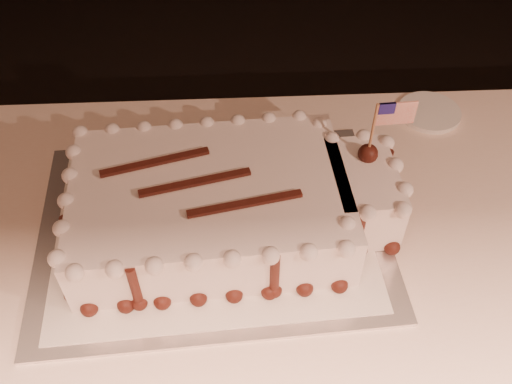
{
  "coord_description": "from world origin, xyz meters",
  "views": [
    {
      "loc": [
        -0.1,
        -0.05,
        1.57
      ],
      "look_at": [
        -0.07,
        0.61,
        0.85
      ],
      "focal_mm": 40.0,
      "sensor_mm": 36.0,
      "label": 1
    }
  ],
  "objects_px": {
    "sheet_cake": "(230,203)",
    "cake_board": "(213,227)",
    "side_plate": "(429,112)",
    "banquet_table": "(286,332)"
  },
  "relations": [
    {
      "from": "sheet_cake",
      "to": "cake_board",
      "type": "bearing_deg",
      "value": -176.27
    },
    {
      "from": "sheet_cake",
      "to": "side_plate",
      "type": "xyz_separation_m",
      "value": [
        0.45,
        0.3,
        -0.06
      ]
    },
    {
      "from": "side_plate",
      "to": "cake_board",
      "type": "bearing_deg",
      "value": -147.66
    },
    {
      "from": "sheet_cake",
      "to": "side_plate",
      "type": "height_order",
      "value": "sheet_cake"
    },
    {
      "from": "banquet_table",
      "to": "sheet_cake",
      "type": "bearing_deg",
      "value": 171.54
    },
    {
      "from": "cake_board",
      "to": "side_plate",
      "type": "height_order",
      "value": "side_plate"
    },
    {
      "from": "cake_board",
      "to": "sheet_cake",
      "type": "xyz_separation_m",
      "value": [
        0.03,
        0.0,
        0.06
      ]
    },
    {
      "from": "cake_board",
      "to": "side_plate",
      "type": "bearing_deg",
      "value": 29.02
    },
    {
      "from": "cake_board",
      "to": "side_plate",
      "type": "relative_size",
      "value": 4.57
    },
    {
      "from": "banquet_table",
      "to": "side_plate",
      "type": "bearing_deg",
      "value": 43.77
    }
  ]
}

